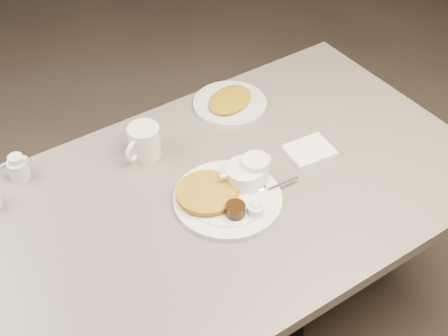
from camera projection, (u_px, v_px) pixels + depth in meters
diner_table at (228, 229)px, 1.88m from camera, size 1.50×0.90×0.75m
main_plate at (228, 192)px, 1.73m from camera, size 0.39×0.37×0.07m
coffee_mug_near at (256, 170)px, 1.76m from camera, size 0.12×0.10×0.09m
napkin at (309, 151)px, 1.87m from camera, size 0.15×0.12×0.02m
coffee_mug_far at (144, 142)px, 1.84m from camera, size 0.15×0.13×0.10m
creamer_right at (18, 168)px, 1.78m from camera, size 0.08×0.06×0.08m
hash_plate at (230, 102)px, 2.04m from camera, size 0.32×0.32×0.04m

